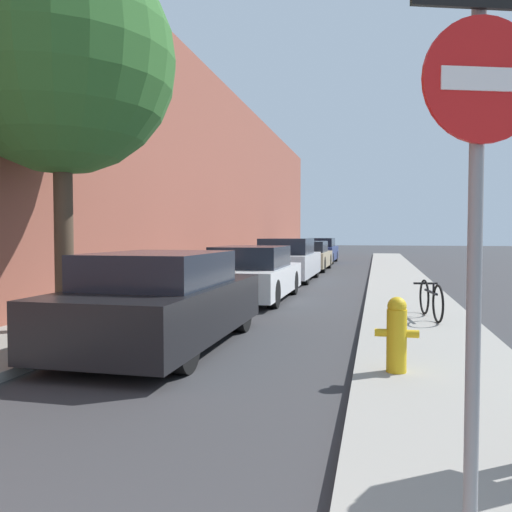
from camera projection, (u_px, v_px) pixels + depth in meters
name	position (u px, v px, depth m)	size (l,w,h in m)	color
ground_plane	(304.00, 288.00, 15.80)	(120.00, 120.00, 0.00)	#333335
sidewalk_left	(214.00, 284.00, 16.46)	(2.00, 52.00, 0.12)	gray
sidewalk_right	(403.00, 288.00, 15.14)	(2.00, 52.00, 0.12)	gray
building_facade_left	(174.00, 165.00, 16.60)	(0.70, 52.00, 7.72)	brown
parked_car_black	(163.00, 301.00, 7.55)	(1.85, 4.35, 1.39)	black
parked_car_white	(253.00, 274.00, 12.90)	(1.80, 4.37, 1.35)	black
parked_car_silver	(288.00, 260.00, 18.26)	(1.84, 4.61, 1.49)	black
parked_car_champagne	(308.00, 256.00, 23.43)	(1.80, 4.56, 1.32)	black
parked_car_navy	(320.00, 251.00, 29.60)	(1.75, 4.57, 1.41)	black
street_tree_near	(61.00, 60.00, 8.21)	(3.63, 3.63, 6.12)	#4C3A2B
fire_hydrant	(397.00, 333.00, 5.72)	(0.48, 0.22, 0.84)	gold
traffic_sign_post	(479.00, 165.00, 2.48)	(0.69, 0.26, 2.81)	gray
bicycle	(431.00, 300.00, 9.35)	(0.44, 1.62, 0.67)	black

